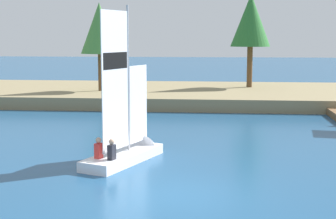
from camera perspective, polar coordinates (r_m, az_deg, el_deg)
name	(u,v)px	position (r m, az deg, el deg)	size (l,w,h in m)	color
ground_plane	(176,196)	(15.23, 0.86, -9.54)	(200.00, 200.00, 0.00)	navy
shore_bank	(201,95)	(37.48, 3.71, 1.67)	(80.00, 12.52, 0.81)	#897A56
shoreline_tree_left	(99,28)	(36.31, -7.63, 8.92)	(2.62, 2.62, 6.13)	brown
shoreline_tree_midleft	(251,21)	(39.11, 9.17, 9.70)	(2.95, 2.95, 6.94)	brown
sailboat	(132,145)	(19.61, -3.98, -3.95)	(2.74, 4.62, 6.11)	white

